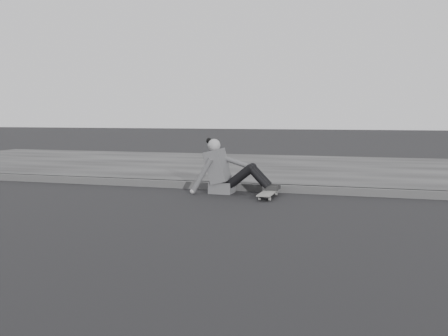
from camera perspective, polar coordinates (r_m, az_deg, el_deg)
The scene contains 5 objects.
ground at distance 5.48m, azimuth 23.11°, elevation -7.43°, with size 80.00×80.00×0.00m, color black.
curb at distance 7.99m, azimuth 21.01°, elevation -2.80°, with size 24.00×0.16×0.12m, color #444444.
sidewalk at distance 10.98m, azimuth 19.78°, elevation -0.45°, with size 24.00×6.00×0.12m, color #383838.
skateboard at distance 7.51m, azimuth 5.07°, elevation -2.87°, with size 0.20×0.78×0.09m.
seated_woman at distance 7.88m, azimuth 0.21°, elevation -0.31°, with size 1.38×0.46×0.88m.
Camera 1 is at (-0.66, -5.30, 1.23)m, focal length 40.00 mm.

